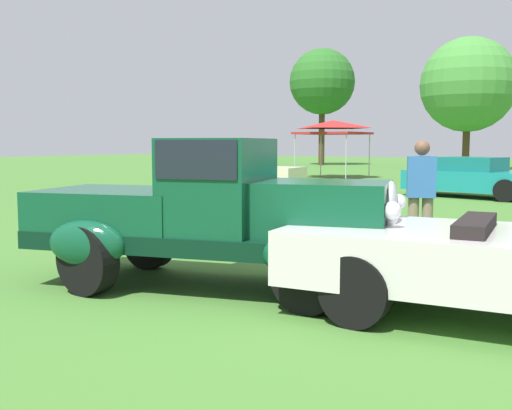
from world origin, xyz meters
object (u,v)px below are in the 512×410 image
object	(u,v)px
spectator_near_truck	(421,194)
canopy_tent_left_field	(333,126)
feature_pickup_truck	(214,213)
show_car_cream	(239,172)
show_car_teal	(474,178)

from	to	relation	value
spectator_near_truck	canopy_tent_left_field	distance (m)	19.58
feature_pickup_truck	canopy_tent_left_field	size ratio (longest dim) A/B	1.51
show_car_cream	spectator_near_truck	xyz separation A→B (m)	(9.71, -9.14, 0.31)
show_car_cream	spectator_near_truck	distance (m)	13.34
spectator_near_truck	show_car_cream	bearing A→B (deg)	136.73
spectator_near_truck	feature_pickup_truck	bearing A→B (deg)	-112.59
show_car_teal	spectator_near_truck	bearing A→B (deg)	-80.48
show_car_teal	spectator_near_truck	size ratio (longest dim) A/B	2.57
show_car_cream	canopy_tent_left_field	distance (m)	7.97
feature_pickup_truck	show_car_teal	size ratio (longest dim) A/B	1.00
feature_pickup_truck	spectator_near_truck	distance (m)	3.47
feature_pickup_truck	spectator_near_truck	xyz separation A→B (m)	(1.33, 3.21, 0.05)
show_car_teal	spectator_near_truck	xyz separation A→B (m)	(1.70, -10.13, 0.31)
show_car_cream	spectator_near_truck	bearing A→B (deg)	-43.27
feature_pickup_truck	spectator_near_truck	world-z (taller)	feature_pickup_truck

